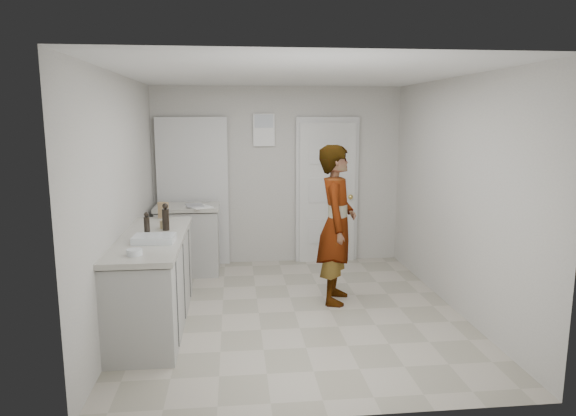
{
  "coord_description": "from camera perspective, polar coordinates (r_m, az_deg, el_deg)",
  "views": [
    {
      "loc": [
        -0.63,
        -5.24,
        2.08
      ],
      "look_at": [
        -0.03,
        0.4,
        1.07
      ],
      "focal_mm": 32.0,
      "sensor_mm": 36.0,
      "label": 1
    }
  ],
  "objects": [
    {
      "name": "cake_mix_box",
      "position": [
        6.08,
        -13.68,
        -0.24
      ],
      "size": [
        0.13,
        0.09,
        0.19
      ],
      "primitive_type": "cube",
      "rotation": [
        0.0,
        0.0,
        -0.41
      ],
      "color": "#926E49",
      "rests_on": "main_counter"
    },
    {
      "name": "side_counter",
      "position": [
        7.01,
        -11.01,
        -3.72
      ],
      "size": [
        0.84,
        0.61,
        0.93
      ],
      "color": "#B1B0AC",
      "rests_on": "ground"
    },
    {
      "name": "papers",
      "position": [
        6.76,
        -9.86,
        0.16
      ],
      "size": [
        0.39,
        0.41,
        0.01
      ],
      "primitive_type": "cube",
      "rotation": [
        0.0,
        0.0,
        0.55
      ],
      "color": "white",
      "rests_on": "side_counter"
    },
    {
      "name": "person",
      "position": [
        5.77,
        5.44,
        -1.85
      ],
      "size": [
        0.59,
        0.74,
        1.78
      ],
      "primitive_type": "imported",
      "rotation": [
        0.0,
        0.0,
        1.29
      ],
      "color": "silver",
      "rests_on": "ground"
    },
    {
      "name": "main_counter",
      "position": [
        5.36,
        -14.73,
        -8.2
      ],
      "size": [
        0.64,
        1.96,
        0.93
      ],
      "color": "#B1B0AC",
      "rests_on": "ground"
    },
    {
      "name": "oil_cruet_b",
      "position": [
        5.13,
        -15.41,
        -1.9
      ],
      "size": [
        0.06,
        0.06,
        0.25
      ],
      "color": "black",
      "rests_on": "main_counter"
    },
    {
      "name": "egg_bowl",
      "position": [
        4.55,
        -16.69,
        -4.72
      ],
      "size": [
        0.13,
        0.13,
        0.05
      ],
      "color": "silver",
      "rests_on": "main_counter"
    },
    {
      "name": "oil_cruet_a",
      "position": [
        5.43,
        -13.44,
        -1.02
      ],
      "size": [
        0.07,
        0.07,
        0.28
      ],
      "color": "black",
      "rests_on": "main_counter"
    },
    {
      "name": "baking_dish",
      "position": [
        4.96,
        -14.66,
        -3.35
      ],
      "size": [
        0.39,
        0.28,
        0.07
      ],
      "rotation": [
        0.0,
        0.0,
        -0.04
      ],
      "color": "silver",
      "rests_on": "main_counter"
    },
    {
      "name": "spice_jar",
      "position": [
        5.54,
        -13.78,
        -1.8
      ],
      "size": [
        0.05,
        0.05,
        0.08
      ],
      "primitive_type": "cylinder",
      "color": "tan",
      "rests_on": "main_counter"
    },
    {
      "name": "ground",
      "position": [
        5.67,
        0.74,
        -11.43
      ],
      "size": [
        4.0,
        4.0,
        0.0
      ],
      "primitive_type": "plane",
      "color": "gray",
      "rests_on": "ground"
    },
    {
      "name": "room_shell",
      "position": [
        7.28,
        -2.43,
        1.75
      ],
      "size": [
        4.0,
        4.0,
        4.0
      ],
      "color": "#B3B0A9",
      "rests_on": "ground"
    }
  ]
}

